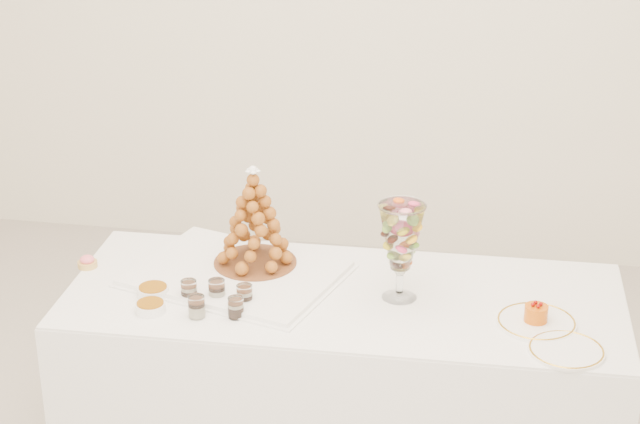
# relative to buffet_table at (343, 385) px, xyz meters

# --- Properties ---
(buffet_table) EXTENTS (1.78, 0.74, 0.67)m
(buffet_table) POSITION_rel_buffet_table_xyz_m (0.00, 0.00, 0.00)
(buffet_table) COLOR white
(buffet_table) RESTS_ON ground
(lace_tray) EXTENTS (0.74, 0.64, 0.02)m
(lace_tray) POSITION_rel_buffet_table_xyz_m (-0.37, 0.06, 0.35)
(lace_tray) COLOR white
(lace_tray) RESTS_ON buffet_table
(macaron_vase) EXTENTS (0.14, 0.14, 0.31)m
(macaron_vase) POSITION_rel_buffet_table_xyz_m (0.18, 0.01, 0.54)
(macaron_vase) COLOR white
(macaron_vase) RESTS_ON buffet_table
(cake_plate) EXTENTS (0.24, 0.24, 0.01)m
(cake_plate) POSITION_rel_buffet_table_xyz_m (0.60, -0.09, 0.34)
(cake_plate) COLOR white
(cake_plate) RESTS_ON buffet_table
(spare_plate) EXTENTS (0.22, 0.22, 0.01)m
(spare_plate) POSITION_rel_buffet_table_xyz_m (0.68, -0.24, 0.34)
(spare_plate) COLOR white
(spare_plate) RESTS_ON buffet_table
(pink_tart) EXTENTS (0.07, 0.07, 0.04)m
(pink_tart) POSITION_rel_buffet_table_xyz_m (-0.87, 0.04, 0.35)
(pink_tart) COLOR tan
(pink_tart) RESTS_ON buffet_table
(verrine_a) EXTENTS (0.06, 0.06, 0.07)m
(verrine_a) POSITION_rel_buffet_table_xyz_m (-0.47, -0.12, 0.37)
(verrine_a) COLOR white
(verrine_a) RESTS_ON buffet_table
(verrine_b) EXTENTS (0.05, 0.05, 0.07)m
(verrine_b) POSITION_rel_buffet_table_xyz_m (-0.38, -0.11, 0.37)
(verrine_b) COLOR white
(verrine_b) RESTS_ON buffet_table
(verrine_c) EXTENTS (0.06, 0.06, 0.07)m
(verrine_c) POSITION_rel_buffet_table_xyz_m (-0.29, -0.12, 0.37)
(verrine_c) COLOR white
(verrine_c) RESTS_ON buffet_table
(verrine_d) EXTENTS (0.05, 0.05, 0.07)m
(verrine_d) POSITION_rel_buffet_table_xyz_m (-0.42, -0.22, 0.37)
(verrine_d) COLOR white
(verrine_d) RESTS_ON buffet_table
(verrine_e) EXTENTS (0.05, 0.05, 0.07)m
(verrine_e) POSITION_rel_buffet_table_xyz_m (-0.30, -0.20, 0.37)
(verrine_e) COLOR white
(verrine_e) RESTS_ON buffet_table
(ramekin_back) EXTENTS (0.10, 0.10, 0.03)m
(ramekin_back) POSITION_rel_buffet_table_xyz_m (-0.59, -0.12, 0.35)
(ramekin_back) COLOR white
(ramekin_back) RESTS_ON buffet_table
(ramekin_front) EXTENTS (0.09, 0.09, 0.03)m
(ramekin_front) POSITION_rel_buffet_table_xyz_m (-0.57, -0.22, 0.35)
(ramekin_front) COLOR white
(ramekin_front) RESTS_ON buffet_table
(croquembouche) EXTENTS (0.28, 0.28, 0.34)m
(croquembouche) POSITION_rel_buffet_table_xyz_m (-0.32, 0.13, 0.52)
(croquembouche) COLOR brown
(croquembouche) RESTS_ON lace_tray
(mousse_cake) EXTENTS (0.07, 0.07, 0.06)m
(mousse_cake) POSITION_rel_buffet_table_xyz_m (0.60, -0.09, 0.37)
(mousse_cake) COLOR #CD5809
(mousse_cake) RESTS_ON cake_plate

